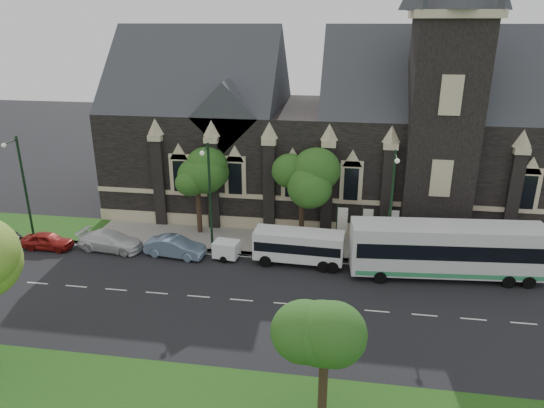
% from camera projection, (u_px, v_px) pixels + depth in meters
% --- Properties ---
extents(ground, '(160.00, 160.00, 0.00)m').
position_uv_depth(ground, '(241.00, 300.00, 33.72)').
color(ground, black).
rests_on(ground, ground).
extents(sidewalk, '(80.00, 5.00, 0.15)m').
position_uv_depth(sidewalk, '(265.00, 241.00, 42.50)').
color(sidewalk, gray).
rests_on(sidewalk, ground).
extents(museum, '(40.00, 17.70, 29.90)m').
position_uv_depth(museum, '(334.00, 127.00, 47.57)').
color(museum, black).
rests_on(museum, ground).
extents(tree_park_east, '(3.40, 3.40, 6.28)m').
position_uv_depth(tree_park_east, '(329.00, 329.00, 22.58)').
color(tree_park_east, black).
rests_on(tree_park_east, ground).
extents(tree_walk_right, '(4.08, 4.08, 7.80)m').
position_uv_depth(tree_walk_right, '(305.00, 174.00, 41.17)').
color(tree_walk_right, black).
rests_on(tree_walk_right, ground).
extents(tree_walk_left, '(3.91, 3.91, 7.64)m').
position_uv_depth(tree_walk_left, '(200.00, 171.00, 42.50)').
color(tree_walk_left, black).
rests_on(tree_walk_left, ground).
extents(street_lamp_near, '(0.36, 1.88, 9.00)m').
position_uv_depth(street_lamp_near, '(392.00, 201.00, 37.08)').
color(street_lamp_near, black).
rests_on(street_lamp_near, ground).
extents(street_lamp_mid, '(0.36, 1.88, 9.00)m').
position_uv_depth(street_lamp_mid, '(209.00, 192.00, 39.10)').
color(street_lamp_mid, black).
rests_on(street_lamp_mid, ground).
extents(street_lamp_far, '(0.36, 1.88, 9.00)m').
position_uv_depth(street_lamp_far, '(22.00, 183.00, 41.42)').
color(street_lamp_far, black).
rests_on(street_lamp_far, ground).
extents(banner_flag_left, '(0.90, 0.10, 4.00)m').
position_uv_depth(banner_flag_left, '(340.00, 223.00, 40.33)').
color(banner_flag_left, black).
rests_on(banner_flag_left, ground).
extents(banner_flag_center, '(0.90, 0.10, 4.00)m').
position_uv_depth(banner_flag_center, '(365.00, 224.00, 40.04)').
color(banner_flag_center, black).
rests_on(banner_flag_center, ground).
extents(banner_flag_right, '(0.90, 0.10, 4.00)m').
position_uv_depth(banner_flag_right, '(391.00, 226.00, 39.75)').
color(banner_flag_right, black).
rests_on(banner_flag_right, ground).
extents(tour_coach, '(13.98, 4.08, 4.02)m').
position_uv_depth(tour_coach, '(447.00, 249.00, 36.18)').
color(tour_coach, silver).
rests_on(tour_coach, ground).
extents(shuttle_bus, '(6.93, 2.70, 2.64)m').
position_uv_depth(shuttle_bus, '(299.00, 245.00, 38.32)').
color(shuttle_bus, white).
rests_on(shuttle_bus, ground).
extents(box_trailer, '(2.85, 1.68, 1.49)m').
position_uv_depth(box_trailer, '(226.00, 249.00, 39.27)').
color(box_trailer, white).
rests_on(box_trailer, ground).
extents(sedan, '(5.00, 2.23, 1.60)m').
position_uv_depth(sedan, '(175.00, 247.00, 39.77)').
color(sedan, '#7B94B2').
rests_on(sedan, ground).
extents(car_far_red, '(4.13, 1.68, 1.40)m').
position_uv_depth(car_far_red, '(48.00, 241.00, 41.11)').
color(car_far_red, maroon).
rests_on(car_far_red, ground).
extents(car_far_white, '(5.57, 2.72, 1.56)m').
position_uv_depth(car_far_white, '(111.00, 241.00, 40.89)').
color(car_far_white, silver).
rests_on(car_far_white, ground).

